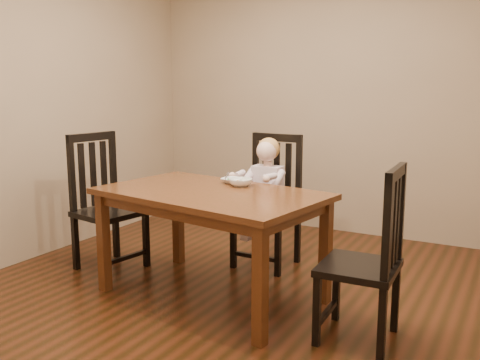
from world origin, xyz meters
The scene contains 9 objects.
room centered at (0.00, 0.00, 1.35)m, with size 4.01×4.01×2.71m.
dining_table centered at (-0.16, -0.12, 0.69)m, with size 1.68×1.16×0.78m.
chair_child centered at (-0.11, 0.72, 0.53)m, with size 0.48×0.46×1.10m.
chair_left centered at (-1.27, 0.00, 0.54)m, with size 0.54×0.55×1.12m.
chair_right centered at (1.00, -0.26, 0.51)m, with size 0.45×0.47×1.06m.
toddler centered at (-0.11, 0.67, 0.67)m, with size 0.32×0.40×0.55m, color white, non-canonical shape.
bowl_peas centered at (-0.17, 0.21, 0.80)m, with size 0.16×0.16×0.04m, color white.
bowl_veg centered at (-0.06, 0.14, 0.81)m, with size 0.18×0.18×0.05m, color white.
fork centered at (-0.22, 0.19, 0.82)m, with size 0.04×0.12×0.05m.
Camera 1 is at (1.78, -3.25, 1.53)m, focal length 40.00 mm.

